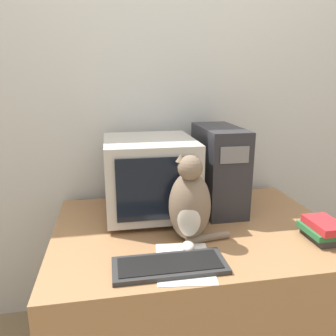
% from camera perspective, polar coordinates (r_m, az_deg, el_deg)
% --- Properties ---
extents(wall_back, '(7.00, 0.05, 2.50)m').
position_cam_1_polar(wall_back, '(1.96, 0.97, 10.35)').
color(wall_back, silver).
rests_on(wall_back, ground_plane).
extents(desk, '(1.31, 0.93, 0.74)m').
position_cam_1_polar(desk, '(1.78, 4.39, -20.91)').
color(desk, '#9E7047').
rests_on(desk, ground_plane).
extents(crt_monitor, '(0.44, 0.47, 0.39)m').
position_cam_1_polar(crt_monitor, '(1.66, -3.19, -1.36)').
color(crt_monitor, '#BCB7AD').
rests_on(crt_monitor, desk).
extents(computer_tower, '(0.20, 0.43, 0.44)m').
position_cam_1_polar(computer_tower, '(1.76, 8.79, -0.02)').
color(computer_tower, '#28282D').
rests_on(computer_tower, desk).
extents(keyboard, '(0.42, 0.17, 0.02)m').
position_cam_1_polar(keyboard, '(1.27, 0.30, -16.59)').
color(keyboard, '#2D2D2D').
rests_on(keyboard, desk).
extents(cat, '(0.29, 0.26, 0.39)m').
position_cam_1_polar(cat, '(1.40, 3.85, -6.32)').
color(cat, '#7A6651').
rests_on(cat, desk).
extents(book_stack, '(0.14, 0.18, 0.09)m').
position_cam_1_polar(book_stack, '(1.59, 25.37, -9.72)').
color(book_stack, '#383333').
rests_on(book_stack, desk).
extents(pen, '(0.15, 0.04, 0.01)m').
position_cam_1_polar(pen, '(1.32, -4.19, -15.48)').
color(pen, maroon).
rests_on(pen, desk).
extents(paper_sheet, '(0.25, 0.32, 0.00)m').
position_cam_1_polar(paper_sheet, '(1.30, 2.81, -16.14)').
color(paper_sheet, white).
rests_on(paper_sheet, desk).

